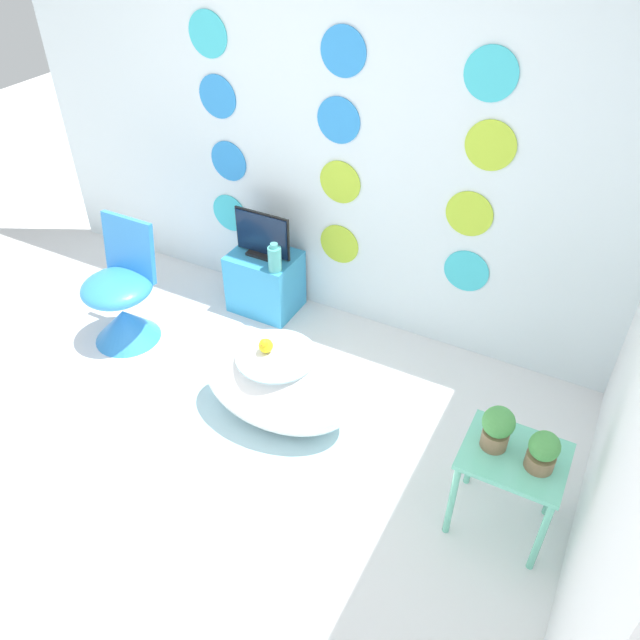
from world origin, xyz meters
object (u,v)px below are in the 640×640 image
chair (122,304)px  potted_plant_left (497,427)px  potted_plant_right (543,451)px  vase (275,258)px  tv (262,237)px  bathtub (278,385)px

chair → potted_plant_left: bearing=-5.8°
potted_plant_left → potted_plant_right: 0.20m
chair → vase: 1.01m
chair → potted_plant_left: 2.45m
tv → bathtub: bearing=-54.2°
potted_plant_left → vase: bearing=152.9°
chair → vase: chair is taller
vase → chair: bearing=-143.4°
bathtub → potted_plant_left: potted_plant_left is taller
vase → potted_plant_right: (1.83, -0.86, 0.08)m
bathtub → potted_plant_right: bearing=-5.4°
tv → chair: bearing=-131.5°
bathtub → vase: (-0.45, 0.73, 0.28)m
tv → vase: 0.21m
bathtub → vase: vase is taller
bathtub → potted_plant_left: 1.24m
potted_plant_left → tv: bearing=152.0°
chair → tv: bearing=48.5°
chair → vase: size_ratio=4.08×
chair → potted_plant_right: bearing=-5.9°
potted_plant_left → potted_plant_right: (0.20, -0.02, -0.02)m
chair → vase: bearing=36.6°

